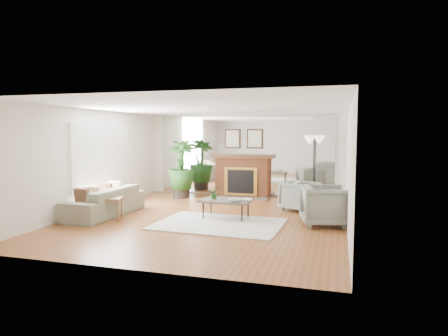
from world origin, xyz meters
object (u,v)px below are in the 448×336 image
(sofa, at_px, (104,202))
(armchair_back, at_px, (300,196))
(floor_lamp, at_px, (314,145))
(side_table, at_px, (112,201))
(coffee_table, at_px, (226,201))
(fireplace, at_px, (242,175))
(armchair_front, at_px, (325,206))
(potted_ficus, at_px, (181,167))

(sofa, xyz_separation_m, armchair_back, (4.35, 1.87, 0.04))
(sofa, bearing_deg, floor_lamp, 128.28)
(armchair_back, distance_m, side_table, 4.52)
(side_table, height_order, floor_lamp, floor_lamp)
(armchair_back, xyz_separation_m, side_table, (-3.92, -2.25, 0.06))
(coffee_table, height_order, side_table, side_table)
(armchair_back, bearing_deg, side_table, 145.03)
(coffee_table, relative_size, sofa, 0.50)
(fireplace, relative_size, coffee_table, 1.80)
(floor_lamp, bearing_deg, armchair_back, -97.91)
(sofa, relative_size, floor_lamp, 1.22)
(armchair_front, relative_size, potted_ficus, 0.54)
(sofa, height_order, armchair_back, armchair_back)
(fireplace, xyz_separation_m, potted_ficus, (-1.70, -0.71, 0.26))
(potted_ficus, bearing_deg, floor_lamp, 8.15)
(sofa, xyz_separation_m, armchair_front, (4.99, 0.41, 0.09))
(coffee_table, relative_size, potted_ficus, 0.66)
(side_table, bearing_deg, armchair_back, 29.93)
(sofa, relative_size, armchair_front, 2.45)
(sofa, height_order, armchair_front, armchair_front)
(sofa, distance_m, floor_lamp, 5.86)
(coffee_table, bearing_deg, fireplace, 96.91)
(fireplace, bearing_deg, sofa, -124.18)
(coffee_table, xyz_separation_m, armchair_back, (1.52, 1.43, -0.03))
(armchair_front, bearing_deg, potted_ficus, 46.83)
(fireplace, bearing_deg, armchair_back, -42.47)
(side_table, height_order, potted_ficus, potted_ficus)
(fireplace, relative_size, potted_ficus, 1.20)
(side_table, bearing_deg, fireplace, 63.24)
(armchair_back, distance_m, armchair_front, 1.59)
(fireplace, xyz_separation_m, side_table, (-2.01, -3.99, -0.23))
(fireplace, height_order, armchair_back, fireplace)
(armchair_front, distance_m, side_table, 4.63)
(fireplace, height_order, coffee_table, fireplace)
(sofa, height_order, potted_ficus, potted_ficus)
(potted_ficus, bearing_deg, armchair_front, -30.41)
(sofa, bearing_deg, potted_ficus, 166.76)
(side_table, bearing_deg, sofa, 138.38)
(armchair_back, bearing_deg, potted_ficus, 99.08)
(fireplace, distance_m, potted_ficus, 1.86)
(side_table, xyz_separation_m, floor_lamp, (4.14, 3.84, 1.16))
(fireplace, height_order, side_table, fireplace)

